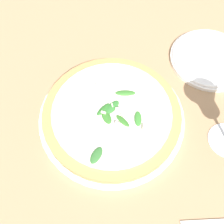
{
  "coord_description": "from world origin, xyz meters",
  "views": [
    {
      "loc": [
        0.03,
        -0.24,
        0.53
      ],
      "look_at": [
        0.0,
        0.03,
        0.03
      ],
      "focal_mm": 42.0,
      "sensor_mm": 36.0,
      "label": 1
    }
  ],
  "objects": [
    {
      "name": "ground_plane",
      "position": [
        0.0,
        0.0,
        0.0
      ],
      "size": [
        6.0,
        6.0,
        0.0
      ],
      "primitive_type": "plane",
      "color": "#9E7A56"
    },
    {
      "name": "pizza_arugula_main",
      "position": [
        0.0,
        0.03,
        0.02
      ],
      "size": [
        0.33,
        0.33,
        0.05
      ],
      "color": "white",
      "rests_on": "ground_plane"
    },
    {
      "name": "side_plate_white",
      "position": [
        0.23,
        0.23,
        0.01
      ],
      "size": [
        0.2,
        0.2,
        0.02
      ],
      "color": "white",
      "rests_on": "ground_plane"
    }
  ]
}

